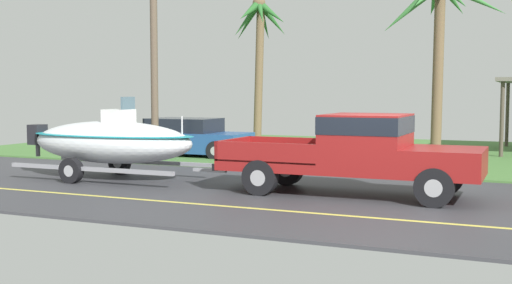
{
  "coord_description": "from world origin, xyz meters",
  "views": [
    {
      "loc": [
        2.88,
        -13.31,
        2.3
      ],
      "look_at": [
        -3.47,
        1.25,
        1.07
      ],
      "focal_mm": 44.92,
      "sensor_mm": 36.0,
      "label": 1
    }
  ],
  "objects_px": {
    "palm_tree_near_right": "(259,35)",
    "pickup_truck_towing": "(365,150)",
    "parked_sedan_near": "(188,138)",
    "palm_tree_far_left": "(438,19)",
    "utility_pole": "(154,30)",
    "boat_on_trailer": "(111,142)"
  },
  "relations": [
    {
      "from": "parked_sedan_near",
      "to": "utility_pole",
      "type": "xyz_separation_m",
      "value": [
        -0.11,
        -2.02,
        3.67
      ]
    },
    {
      "from": "palm_tree_near_right",
      "to": "palm_tree_far_left",
      "type": "bearing_deg",
      "value": -37.76
    },
    {
      "from": "pickup_truck_towing",
      "to": "palm_tree_far_left",
      "type": "height_order",
      "value": "palm_tree_far_left"
    },
    {
      "from": "parked_sedan_near",
      "to": "palm_tree_near_right",
      "type": "xyz_separation_m",
      "value": [
        -0.22,
        7.0,
        4.27
      ]
    },
    {
      "from": "palm_tree_far_left",
      "to": "pickup_truck_towing",
      "type": "bearing_deg",
      "value": -96.11
    },
    {
      "from": "palm_tree_near_right",
      "to": "pickup_truck_towing",
      "type": "bearing_deg",
      "value": -58.0
    },
    {
      "from": "palm_tree_far_left",
      "to": "utility_pole",
      "type": "distance_m",
      "value": 9.03
    },
    {
      "from": "boat_on_trailer",
      "to": "parked_sedan_near",
      "type": "height_order",
      "value": "boat_on_trailer"
    },
    {
      "from": "palm_tree_far_left",
      "to": "palm_tree_near_right",
      "type": "bearing_deg",
      "value": 142.24
    },
    {
      "from": "palm_tree_far_left",
      "to": "boat_on_trailer",
      "type": "bearing_deg",
      "value": -140.24
    },
    {
      "from": "pickup_truck_towing",
      "to": "palm_tree_far_left",
      "type": "distance_m",
      "value": 7.2
    },
    {
      "from": "parked_sedan_near",
      "to": "palm_tree_near_right",
      "type": "bearing_deg",
      "value": 91.76
    },
    {
      "from": "parked_sedan_near",
      "to": "palm_tree_far_left",
      "type": "xyz_separation_m",
      "value": [
        8.66,
        0.13,
        3.86
      ]
    },
    {
      "from": "boat_on_trailer",
      "to": "palm_tree_near_right",
      "type": "xyz_separation_m",
      "value": [
        -1.35,
        13.13,
        3.94
      ]
    },
    {
      "from": "pickup_truck_towing",
      "to": "utility_pole",
      "type": "relative_size",
      "value": 0.72
    },
    {
      "from": "pickup_truck_towing",
      "to": "parked_sedan_near",
      "type": "height_order",
      "value": "pickup_truck_towing"
    },
    {
      "from": "pickup_truck_towing",
      "to": "palm_tree_far_left",
      "type": "bearing_deg",
      "value": 83.89
    },
    {
      "from": "boat_on_trailer",
      "to": "palm_tree_far_left",
      "type": "bearing_deg",
      "value": 39.76
    },
    {
      "from": "pickup_truck_towing",
      "to": "palm_tree_near_right",
      "type": "distance_m",
      "value": 15.97
    },
    {
      "from": "pickup_truck_towing",
      "to": "palm_tree_far_left",
      "type": "relative_size",
      "value": 1.03
    },
    {
      "from": "boat_on_trailer",
      "to": "parked_sedan_near",
      "type": "bearing_deg",
      "value": 100.52
    },
    {
      "from": "parked_sedan_near",
      "to": "palm_tree_far_left",
      "type": "relative_size",
      "value": 0.74
    }
  ]
}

